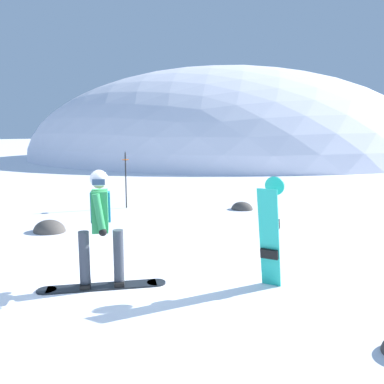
% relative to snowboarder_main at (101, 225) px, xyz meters
% --- Properties ---
extents(ground_plane, '(300.00, 300.00, 0.00)m').
position_rel_snowboarder_main_xyz_m(ground_plane, '(-0.18, 0.37, -0.92)').
color(ground_plane, white).
extents(ridge_peak_main, '(36.04, 32.44, 16.13)m').
position_rel_snowboarder_main_xyz_m(ridge_peak_main, '(-11.54, 29.97, -0.92)').
color(ridge_peak_main, white).
rests_on(ridge_peak_main, ground).
extents(snowboarder_main, '(1.50, 1.26, 1.71)m').
position_rel_snowboarder_main_xyz_m(snowboarder_main, '(0.00, 0.00, 0.00)').
color(snowboarder_main, black).
rests_on(snowboarder_main, ground).
extents(spare_snowboard, '(0.28, 0.42, 1.62)m').
position_rel_snowboarder_main_xyz_m(spare_snowboard, '(2.16, 1.07, -0.10)').
color(spare_snowboard, '#23B7A3').
rests_on(spare_snowboard, ground).
extents(piste_marker_near, '(0.20, 0.20, 1.72)m').
position_rel_snowboarder_main_xyz_m(piste_marker_near, '(-3.48, 5.10, 0.07)').
color(piste_marker_near, black).
rests_on(piste_marker_near, ground).
extents(rock_mid, '(0.65, 0.55, 0.45)m').
position_rel_snowboarder_main_xyz_m(rock_mid, '(-0.31, 6.52, -0.92)').
color(rock_mid, '#4C4742').
rests_on(rock_mid, ground).
extents(rock_small, '(0.77, 0.66, 0.54)m').
position_rel_snowboarder_main_xyz_m(rock_small, '(-3.25, 1.95, -0.92)').
color(rock_small, '#4C4742').
rests_on(rock_small, ground).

